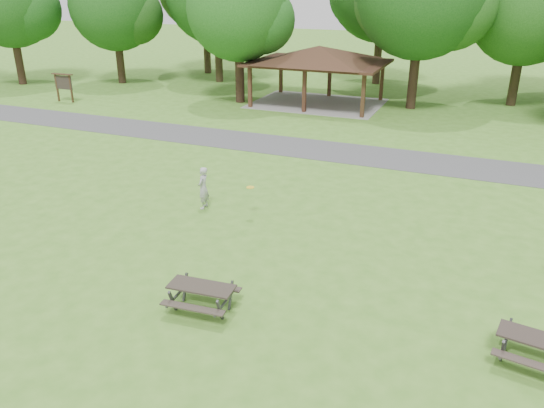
% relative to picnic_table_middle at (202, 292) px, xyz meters
% --- Properties ---
extents(ground, '(160.00, 160.00, 0.00)m').
position_rel_picnic_table_middle_xyz_m(ground, '(-0.82, 0.13, -0.53)').
color(ground, '#427722').
rests_on(ground, ground).
extents(asphalt_path, '(120.00, 3.20, 0.02)m').
position_rel_picnic_table_middle_xyz_m(asphalt_path, '(-0.82, 14.13, -0.52)').
color(asphalt_path, '#414143').
rests_on(asphalt_path, ground).
extents(pavilion, '(8.60, 7.01, 3.76)m').
position_rel_picnic_table_middle_xyz_m(pavilion, '(-4.82, 24.13, 2.54)').
color(pavilion, '#3E2316').
rests_on(pavilion, ground).
extents(notice_board, '(1.60, 0.30, 1.88)m').
position_rel_picnic_table_middle_xyz_m(notice_board, '(-20.82, 18.13, 0.78)').
color(notice_board, '#372314').
rests_on(notice_board, ground).
extents(tree_row_a, '(7.56, 7.20, 9.97)m').
position_rel_picnic_table_middle_xyz_m(tree_row_a, '(-28.73, 22.16, 5.63)').
color(tree_row_a, black).
rests_on(tree_row_a, ground).
extents(tree_row_b, '(7.14, 6.80, 9.28)m').
position_rel_picnic_table_middle_xyz_m(tree_row_b, '(-21.74, 25.66, 5.14)').
color(tree_row_b, black).
rests_on(tree_row_b, ground).
extents(tree_row_d, '(6.93, 6.60, 9.27)m').
position_rel_picnic_table_middle_xyz_m(tree_row_d, '(-9.74, 22.66, 5.24)').
color(tree_row_d, black).
rests_on(tree_row_d, ground).
extents(tree_row_f, '(7.35, 7.00, 9.55)m').
position_rel_picnic_table_middle_xyz_m(tree_row_f, '(7.27, 28.66, 5.31)').
color(tree_row_f, black).
rests_on(tree_row_f, ground).
extents(picnic_table_middle, '(1.75, 1.45, 0.72)m').
position_rel_picnic_table_middle_xyz_m(picnic_table_middle, '(0.00, 0.00, 0.00)').
color(picnic_table_middle, black).
rests_on(picnic_table_middle, ground).
extents(picnic_table_far, '(1.85, 1.58, 0.72)m').
position_rel_picnic_table_middle_xyz_m(picnic_table_far, '(7.63, 0.90, 0.00)').
color(picnic_table_far, black).
rests_on(picnic_table_far, ground).
extents(frisbee_in_flight, '(0.35, 0.35, 0.02)m').
position_rel_picnic_table_middle_xyz_m(frisbee_in_flight, '(-1.22, 5.57, 0.60)').
color(frisbee_in_flight, gold).
rests_on(frisbee_in_flight, ground).
extents(frisbee_thrower, '(0.43, 0.60, 1.55)m').
position_rel_picnic_table_middle_xyz_m(frisbee_thrower, '(-3.14, 5.70, 0.25)').
color(frisbee_thrower, '#A2A1A4').
rests_on(frisbee_thrower, ground).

